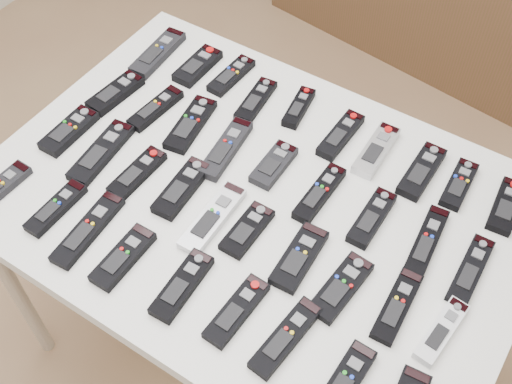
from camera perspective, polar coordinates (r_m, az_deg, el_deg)
The scene contains 39 objects.
ground at distance 2.14m, azimuth -2.76°, elevation -14.53°, with size 4.00×4.00×0.00m, color #91674A.
table at distance 1.54m, azimuth -0.00°, elevation -1.79°, with size 1.25×0.88×0.78m.
remote_0 at distance 1.86m, azimuth -8.72°, elevation 12.12°, with size 0.06×0.20×0.02m, color black.
remote_1 at distance 1.80m, azimuth -5.21°, elevation 11.10°, with size 0.06×0.16×0.02m, color black.
remote_2 at distance 1.77m, azimuth -2.21°, elevation 10.31°, with size 0.05×0.16×0.02m, color black.
remote_3 at distance 1.70m, azimuth -0.01°, elevation 8.16°, with size 0.05×0.16×0.02m, color black.
remote_4 at distance 1.68m, azimuth 3.82°, elevation 7.50°, with size 0.04×0.14×0.02m, color black.
remote_5 at distance 1.62m, azimuth 7.53°, elevation 5.04°, with size 0.05×0.17×0.02m, color black.
remote_6 at distance 1.60m, azimuth 10.63°, elevation 3.66°, with size 0.05×0.17×0.02m, color #B7B7BC.
remote_7 at distance 1.58m, azimuth 14.51°, elevation 1.79°, with size 0.06×0.17×0.02m, color black.
remote_8 at distance 1.58m, azimuth 17.59°, elevation 0.65°, with size 0.05×0.15×0.02m, color black.
remote_9 at distance 1.57m, azimuth 21.36°, elevation -1.18°, with size 0.06×0.16×0.02m, color black.
remote_10 at distance 1.76m, azimuth -12.39°, elevation 8.60°, with size 0.06×0.16×0.02m, color black.
remote_11 at distance 1.69m, azimuth -8.91°, elevation 7.35°, with size 0.05×0.17×0.02m, color black.
remote_12 at distance 1.64m, azimuth -5.84°, elevation 6.02°, with size 0.06×0.19×0.02m, color black.
remote_13 at distance 1.58m, azimuth -2.69°, elevation 3.87°, with size 0.05×0.20×0.02m, color black.
remote_14 at distance 1.54m, azimuth 1.59°, elevation 2.43°, with size 0.06×0.14×0.02m, color black.
remote_15 at distance 1.49m, azimuth 5.66°, elevation -0.12°, with size 0.04×0.18×0.02m, color black.
remote_16 at distance 1.47m, azimuth 10.25°, elevation -2.27°, with size 0.05×0.16×0.02m, color black.
remote_17 at distance 1.46m, azimuth 14.89°, elevation -4.35°, with size 0.05×0.20×0.02m, color black.
remote_18 at distance 1.44m, azimuth 18.52°, elevation -6.62°, with size 0.05×0.18×0.02m, color black.
remote_19 at distance 1.68m, azimuth -16.28°, elevation 5.25°, with size 0.06×0.16×0.02m, color black.
remote_20 at distance 1.61m, azimuth -13.59°, elevation 3.45°, with size 0.06×0.21×0.02m, color black.
remote_21 at distance 1.55m, azimuth -10.50°, elevation 1.68°, with size 0.05×0.16×0.02m, color black.
remote_22 at distance 1.51m, azimuth -6.60°, elevation 0.36°, with size 0.06×0.18×0.02m, color black.
remote_23 at distance 1.45m, azimuth -3.87°, elevation -2.32°, with size 0.05×0.21×0.02m, color #B7B7BC.
remote_24 at distance 1.43m, azimuth -0.79°, elevation -3.39°, with size 0.06×0.15×0.02m, color black.
remote_25 at distance 1.39m, azimuth 3.86°, elevation -5.81°, with size 0.06×0.17×0.02m, color black.
remote_26 at distance 1.36m, azimuth 7.56°, elevation -8.40°, with size 0.06×0.17×0.02m, color black.
remote_27 at distance 1.36m, azimuth 12.42°, elevation -9.86°, with size 0.05×0.18×0.02m, color black.
remote_28 at distance 1.35m, azimuth 16.15°, elevation -11.79°, with size 0.04×0.16×0.02m, color silver.
remote_29 at distance 1.61m, azimuth -21.83°, elevation 0.37°, with size 0.05×0.16×0.02m, color black.
remote_30 at distance 1.53m, azimuth -17.35°, elevation -1.35°, with size 0.05×0.16×0.02m, color black.
remote_31 at distance 1.48m, azimuth -14.69°, elevation -3.22°, with size 0.05×0.21×0.02m, color black.
remote_32 at distance 1.42m, azimuth -11.72°, elevation -5.68°, with size 0.06×0.16×0.02m, color black.
remote_33 at distance 1.36m, azimuth -6.59°, elevation -8.24°, with size 0.05×0.17×0.02m, color black.
remote_34 at distance 1.32m, azimuth -1.72°, elevation -10.49°, with size 0.05×0.17×0.02m, color black.
remote_35 at distance 1.30m, azimuth 2.67°, elevation -12.77°, with size 0.05×0.19×0.02m, color black.
remote_36 at distance 1.27m, azimuth 7.94°, elevation -16.33°, with size 0.05×0.16×0.02m, color black.
Camera 1 is at (0.55, -0.67, 1.96)m, focal length 45.00 mm.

